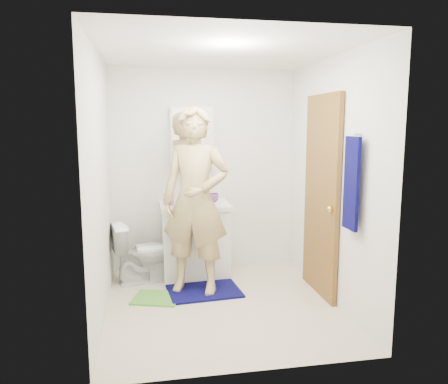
# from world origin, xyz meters

# --- Properties ---
(floor) EXTENTS (2.20, 2.40, 0.02)m
(floor) POSITION_xyz_m (0.00, 0.00, -0.01)
(floor) COLOR beige
(floor) RESTS_ON ground
(ceiling) EXTENTS (2.20, 2.40, 0.02)m
(ceiling) POSITION_xyz_m (0.00, 0.00, 2.41)
(ceiling) COLOR white
(ceiling) RESTS_ON ground
(wall_back) EXTENTS (2.20, 0.02, 2.40)m
(wall_back) POSITION_xyz_m (0.00, 1.21, 1.20)
(wall_back) COLOR silver
(wall_back) RESTS_ON ground
(wall_front) EXTENTS (2.20, 0.02, 2.40)m
(wall_front) POSITION_xyz_m (0.00, -1.21, 1.20)
(wall_front) COLOR silver
(wall_front) RESTS_ON ground
(wall_left) EXTENTS (0.02, 2.40, 2.40)m
(wall_left) POSITION_xyz_m (-1.11, 0.00, 1.20)
(wall_left) COLOR silver
(wall_left) RESTS_ON ground
(wall_right) EXTENTS (0.02, 2.40, 2.40)m
(wall_right) POSITION_xyz_m (1.11, 0.00, 1.20)
(wall_right) COLOR silver
(wall_right) RESTS_ON ground
(vanity_cabinet) EXTENTS (0.75, 0.55, 0.80)m
(vanity_cabinet) POSITION_xyz_m (-0.15, 0.91, 0.40)
(vanity_cabinet) COLOR white
(vanity_cabinet) RESTS_ON floor
(countertop) EXTENTS (0.79, 0.59, 0.05)m
(countertop) POSITION_xyz_m (-0.15, 0.91, 0.83)
(countertop) COLOR white
(countertop) RESTS_ON vanity_cabinet
(sink_basin) EXTENTS (0.40, 0.40, 0.03)m
(sink_basin) POSITION_xyz_m (-0.15, 0.91, 0.84)
(sink_basin) COLOR white
(sink_basin) RESTS_ON countertop
(faucet) EXTENTS (0.03, 0.03, 0.12)m
(faucet) POSITION_xyz_m (-0.15, 1.09, 0.91)
(faucet) COLOR silver
(faucet) RESTS_ON countertop
(medicine_cabinet) EXTENTS (0.50, 0.12, 0.70)m
(medicine_cabinet) POSITION_xyz_m (-0.15, 1.14, 1.60)
(medicine_cabinet) COLOR white
(medicine_cabinet) RESTS_ON wall_back
(mirror_panel) EXTENTS (0.46, 0.01, 0.66)m
(mirror_panel) POSITION_xyz_m (-0.15, 1.08, 1.60)
(mirror_panel) COLOR white
(mirror_panel) RESTS_ON wall_back
(door) EXTENTS (0.05, 0.80, 2.05)m
(door) POSITION_xyz_m (1.07, 0.15, 1.02)
(door) COLOR brown
(door) RESTS_ON ground
(door_knob) EXTENTS (0.07, 0.07, 0.07)m
(door_knob) POSITION_xyz_m (1.03, -0.17, 0.95)
(door_knob) COLOR gold
(door_knob) RESTS_ON door
(towel) EXTENTS (0.03, 0.24, 0.80)m
(towel) POSITION_xyz_m (1.03, -0.57, 1.25)
(towel) COLOR #080748
(towel) RESTS_ON wall_right
(towel_hook) EXTENTS (0.06, 0.02, 0.02)m
(towel_hook) POSITION_xyz_m (1.07, -0.57, 1.67)
(towel_hook) COLOR silver
(towel_hook) RESTS_ON wall_right
(toilet) EXTENTS (0.72, 0.50, 0.67)m
(toilet) POSITION_xyz_m (-0.74, 0.80, 0.34)
(toilet) COLOR white
(toilet) RESTS_ON floor
(bath_mat) EXTENTS (0.79, 0.60, 0.02)m
(bath_mat) POSITION_xyz_m (-0.12, 0.35, 0.01)
(bath_mat) COLOR #080748
(bath_mat) RESTS_ON floor
(green_rug) EXTENTS (0.55, 0.50, 0.02)m
(green_rug) POSITION_xyz_m (-0.62, 0.25, 0.01)
(green_rug) COLOR #56A336
(green_rug) RESTS_ON floor
(soap_dispenser) EXTENTS (0.11, 0.11, 0.20)m
(soap_dispenser) POSITION_xyz_m (-0.45, 0.86, 0.95)
(soap_dispenser) COLOR #C05972
(soap_dispenser) RESTS_ON countertop
(toothbrush_cup) EXTENTS (0.15, 0.15, 0.10)m
(toothbrush_cup) POSITION_xyz_m (0.08, 0.99, 0.90)
(toothbrush_cup) COLOR #69397E
(toothbrush_cup) RESTS_ON countertop
(man) EXTENTS (0.82, 0.68, 1.91)m
(man) POSITION_xyz_m (-0.20, 0.37, 0.98)
(man) COLOR tan
(man) RESTS_ON bath_mat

